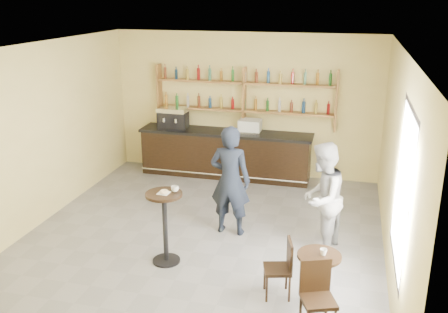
% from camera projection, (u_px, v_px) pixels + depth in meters
% --- Properties ---
extents(floor, '(7.00, 7.00, 0.00)m').
position_uv_depth(floor, '(201.00, 239.00, 8.48)').
color(floor, slate).
rests_on(floor, ground).
extents(ceiling, '(7.00, 7.00, 0.00)m').
position_uv_depth(ceiling, '(198.00, 48.00, 7.48)').
color(ceiling, white).
rests_on(ceiling, wall_back).
extents(wall_back, '(7.00, 0.00, 7.00)m').
position_uv_depth(wall_back, '(245.00, 105.00, 11.20)').
color(wall_back, '#EEDB87').
rests_on(wall_back, floor).
extents(wall_front, '(7.00, 0.00, 7.00)m').
position_uv_depth(wall_front, '(92.00, 256.00, 4.76)').
color(wall_front, '#EEDB87').
rests_on(wall_front, floor).
extents(wall_left, '(0.00, 7.00, 7.00)m').
position_uv_depth(wall_left, '(35.00, 137.00, 8.69)').
color(wall_left, '#EEDB87').
rests_on(wall_left, floor).
extents(wall_right, '(0.00, 7.00, 7.00)m').
position_uv_depth(wall_right, '(396.00, 165.00, 7.27)').
color(wall_right, '#EEDB87').
rests_on(wall_right, floor).
extents(window_pane, '(0.00, 2.00, 2.00)m').
position_uv_depth(window_pane, '(403.00, 188.00, 6.14)').
color(window_pane, white).
rests_on(window_pane, wall_right).
extents(window_frame, '(0.04, 1.70, 2.10)m').
position_uv_depth(window_frame, '(403.00, 188.00, 6.14)').
color(window_frame, black).
rests_on(window_frame, wall_right).
extents(shelf_unit, '(4.00, 0.26, 1.40)m').
position_uv_depth(shelf_unit, '(244.00, 97.00, 11.02)').
color(shelf_unit, brown).
rests_on(shelf_unit, wall_back).
extents(liquor_bottles, '(3.68, 0.10, 1.00)m').
position_uv_depth(liquor_bottles, '(244.00, 89.00, 10.96)').
color(liquor_bottles, '#8C5919').
rests_on(liquor_bottles, shelf_unit).
extents(bar_counter, '(3.89, 0.76, 1.05)m').
position_uv_depth(bar_counter, '(226.00, 154.00, 11.30)').
color(bar_counter, black).
rests_on(bar_counter, floor).
extents(espresso_machine, '(0.70, 0.49, 0.47)m').
position_uv_depth(espresso_machine, '(173.00, 118.00, 11.36)').
color(espresso_machine, black).
rests_on(espresso_machine, bar_counter).
extents(pastry_case, '(0.54, 0.46, 0.30)m').
position_uv_depth(pastry_case, '(250.00, 126.00, 10.96)').
color(pastry_case, silver).
rests_on(pastry_case, bar_counter).
extents(pedestal_table, '(0.69, 0.69, 1.15)m').
position_uv_depth(pedestal_table, '(165.00, 228.00, 7.61)').
color(pedestal_table, black).
rests_on(pedestal_table, floor).
extents(napkin, '(0.18, 0.18, 0.00)m').
position_uv_depth(napkin, '(164.00, 193.00, 7.43)').
color(napkin, white).
rests_on(napkin, pedestal_table).
extents(donut, '(0.16, 0.16, 0.05)m').
position_uv_depth(donut, '(164.00, 192.00, 7.41)').
color(donut, '#DEA751').
rests_on(donut, napkin).
extents(cup_pedestal, '(0.14, 0.14, 0.09)m').
position_uv_depth(cup_pedestal, '(175.00, 189.00, 7.48)').
color(cup_pedestal, white).
rests_on(cup_pedestal, pedestal_table).
extents(man_main, '(0.72, 0.49, 1.92)m').
position_uv_depth(man_main, '(230.00, 181.00, 8.46)').
color(man_main, black).
rests_on(man_main, floor).
extents(cafe_table, '(0.67, 0.67, 0.74)m').
position_uv_depth(cafe_table, '(318.00, 279.00, 6.63)').
color(cafe_table, black).
rests_on(cafe_table, floor).
extents(cup_cafe, '(0.11, 0.11, 0.09)m').
position_uv_depth(cup_cafe, '(323.00, 252.00, 6.49)').
color(cup_cafe, white).
rests_on(cup_cafe, cafe_table).
extents(chair_west, '(0.44, 0.44, 0.83)m').
position_uv_depth(chair_west, '(277.00, 269.00, 6.79)').
color(chair_west, black).
rests_on(chair_west, floor).
extents(chair_south, '(0.51, 0.51, 0.90)m').
position_uv_depth(chair_south, '(318.00, 300.00, 6.04)').
color(chair_south, black).
rests_on(chair_south, floor).
extents(patron_second, '(0.91, 1.04, 1.82)m').
position_uv_depth(patron_second, '(322.00, 198.00, 7.87)').
color(patron_second, '#A5A5AA').
rests_on(patron_second, floor).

